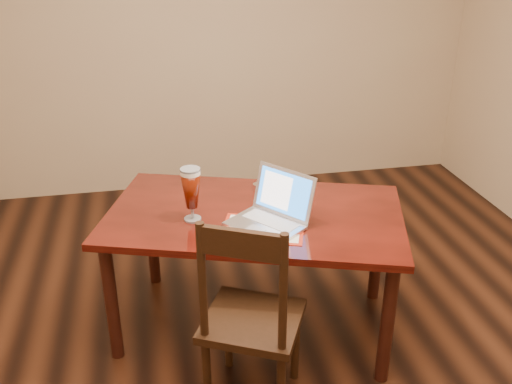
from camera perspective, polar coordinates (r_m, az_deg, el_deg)
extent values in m
plane|color=black|center=(3.14, 2.02, -17.66)|extent=(5.00, 5.00, 0.00)
cube|color=tan|center=(4.83, -4.79, 15.74)|extent=(4.50, 0.01, 2.70)
cube|color=#55120B|center=(3.06, -0.15, -2.39)|extent=(1.77, 1.34, 0.04)
cylinder|color=black|center=(3.12, -14.26, -10.65)|extent=(0.07, 0.07, 0.70)
cylinder|color=black|center=(2.96, 12.99, -12.73)|extent=(0.07, 0.07, 0.70)
cylinder|color=black|center=(3.69, -10.38, -4.19)|extent=(0.07, 0.07, 0.70)
cylinder|color=black|center=(3.56, 12.05, -5.57)|extent=(0.07, 0.07, 0.70)
cube|color=#A8230F|center=(2.89, 0.71, -3.70)|extent=(0.48, 0.41, 0.00)
cube|color=silver|center=(2.89, 0.71, -3.66)|extent=(0.44, 0.36, 0.00)
cube|color=silver|center=(2.90, 0.86, -3.38)|extent=(0.42, 0.44, 0.02)
cube|color=#B5B6BA|center=(2.93, 1.48, -2.87)|extent=(0.27, 0.30, 0.00)
cube|color=silver|center=(2.85, -0.03, -3.74)|extent=(0.11, 0.11, 0.00)
cube|color=silver|center=(2.95, 2.80, -0.06)|extent=(0.28, 0.33, 0.24)
cube|color=blue|center=(2.95, 2.73, -0.07)|extent=(0.24, 0.28, 0.20)
cube|color=white|center=(2.97, 2.05, 0.16)|extent=(0.15, 0.17, 0.17)
cylinder|color=silver|center=(3.00, -6.34, -2.69)|extent=(0.09, 0.09, 0.01)
cylinder|color=silver|center=(2.98, -6.38, -2.06)|extent=(0.02, 0.02, 0.06)
cylinder|color=white|center=(2.88, -6.59, 1.96)|extent=(0.10, 0.10, 0.02)
cylinder|color=silver|center=(2.88, -6.61, 2.24)|extent=(0.10, 0.10, 0.01)
cylinder|color=silver|center=(3.30, 0.21, 0.51)|extent=(0.06, 0.06, 0.04)
cylinder|color=silver|center=(3.37, 1.35, 1.04)|extent=(0.06, 0.06, 0.04)
cube|color=black|center=(2.74, -0.34, -12.77)|extent=(0.58, 0.57, 0.04)
cylinder|color=black|center=(2.81, -4.94, -17.95)|extent=(0.04, 0.04, 0.43)
cylinder|color=black|center=(3.05, -2.78, -13.84)|extent=(0.04, 0.04, 0.43)
cylinder|color=black|center=(2.98, 3.96, -14.94)|extent=(0.04, 0.04, 0.43)
cylinder|color=black|center=(2.48, -5.40, -8.82)|extent=(0.04, 0.04, 0.56)
cylinder|color=black|center=(2.40, 2.74, -10.08)|extent=(0.04, 0.04, 0.56)
cube|color=black|center=(2.32, -1.46, -5.21)|extent=(0.33, 0.19, 0.13)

